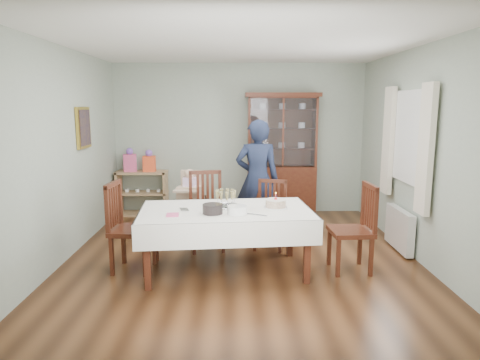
{
  "coord_description": "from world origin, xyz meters",
  "views": [
    {
      "loc": [
        -0.09,
        -5.29,
        1.97
      ],
      "look_at": [
        -0.02,
        0.2,
        1.0
      ],
      "focal_mm": 32.0,
      "sensor_mm": 36.0,
      "label": 1
    }
  ],
  "objects_px": {
    "dining_table": "(226,240)",
    "chair_far_right": "(270,228)",
    "chair_end_left": "(132,244)",
    "woman": "(257,179)",
    "gift_bag_pink": "(130,161)",
    "birthday_cake": "(276,204)",
    "high_chair": "(190,210)",
    "chair_end_right": "(351,245)",
    "chair_far_left": "(207,226)",
    "gift_bag_orange": "(149,162)",
    "china_cabinet": "(282,153)",
    "sideboard": "(143,193)",
    "champagne_tray": "(226,201)"
  },
  "relations": [
    {
      "from": "dining_table",
      "to": "chair_far_right",
      "type": "xyz_separation_m",
      "value": [
        0.59,
        0.85,
        -0.11
      ]
    },
    {
      "from": "chair_end_left",
      "to": "woman",
      "type": "height_order",
      "value": "woman"
    },
    {
      "from": "gift_bag_pink",
      "to": "birthday_cake",
      "type": "bearing_deg",
      "value": -48.18
    },
    {
      "from": "high_chair",
      "to": "chair_end_right",
      "type": "bearing_deg",
      "value": -23.74
    },
    {
      "from": "chair_far_left",
      "to": "gift_bag_orange",
      "type": "bearing_deg",
      "value": 112.4
    },
    {
      "from": "china_cabinet",
      "to": "birthday_cake",
      "type": "height_order",
      "value": "china_cabinet"
    },
    {
      "from": "chair_end_right",
      "to": "birthday_cake",
      "type": "distance_m",
      "value": 1.04
    },
    {
      "from": "dining_table",
      "to": "sideboard",
      "type": "relative_size",
      "value": 2.32
    },
    {
      "from": "chair_far_right",
      "to": "champagne_tray",
      "type": "distance_m",
      "value": 1.08
    },
    {
      "from": "sideboard",
      "to": "high_chair",
      "type": "relative_size",
      "value": 0.87
    },
    {
      "from": "dining_table",
      "to": "sideboard",
      "type": "bearing_deg",
      "value": 120.01
    },
    {
      "from": "dining_table",
      "to": "china_cabinet",
      "type": "relative_size",
      "value": 0.96
    },
    {
      "from": "chair_end_left",
      "to": "chair_end_right",
      "type": "xyz_separation_m",
      "value": [
        2.63,
        -0.05,
        -0.01
      ]
    },
    {
      "from": "chair_far_right",
      "to": "dining_table",
      "type": "bearing_deg",
      "value": -110.55
    },
    {
      "from": "chair_far_right",
      "to": "high_chair",
      "type": "bearing_deg",
      "value": 169.32
    },
    {
      "from": "dining_table",
      "to": "birthday_cake",
      "type": "distance_m",
      "value": 0.73
    },
    {
      "from": "woman",
      "to": "gift_bag_pink",
      "type": "distance_m",
      "value": 2.55
    },
    {
      "from": "china_cabinet",
      "to": "chair_far_right",
      "type": "bearing_deg",
      "value": -100.73
    },
    {
      "from": "gift_bag_orange",
      "to": "dining_table",
      "type": "bearing_deg",
      "value": -62.2
    },
    {
      "from": "china_cabinet",
      "to": "high_chair",
      "type": "xyz_separation_m",
      "value": [
        -1.5,
        -1.29,
        -0.72
      ]
    },
    {
      "from": "chair_end_right",
      "to": "birthday_cake",
      "type": "bearing_deg",
      "value": -96.4
    },
    {
      "from": "chair_end_right",
      "to": "birthday_cake",
      "type": "relative_size",
      "value": 3.78
    },
    {
      "from": "high_chair",
      "to": "china_cabinet",
      "type": "bearing_deg",
      "value": 50.66
    },
    {
      "from": "woman",
      "to": "high_chair",
      "type": "relative_size",
      "value": 1.71
    },
    {
      "from": "chair_end_left",
      "to": "champagne_tray",
      "type": "bearing_deg",
      "value": -80.76
    },
    {
      "from": "chair_far_right",
      "to": "birthday_cake",
      "type": "relative_size",
      "value": 3.36
    },
    {
      "from": "chair_far_left",
      "to": "chair_end_right",
      "type": "bearing_deg",
      "value": -33.9
    },
    {
      "from": "birthday_cake",
      "to": "chair_far_right",
      "type": "bearing_deg",
      "value": 89.75
    },
    {
      "from": "china_cabinet",
      "to": "chair_end_right",
      "type": "height_order",
      "value": "china_cabinet"
    },
    {
      "from": "sideboard",
      "to": "chair_far_left",
      "type": "height_order",
      "value": "chair_far_left"
    },
    {
      "from": "chair_far_right",
      "to": "champagne_tray",
      "type": "height_order",
      "value": "champagne_tray"
    },
    {
      "from": "champagne_tray",
      "to": "gift_bag_pink",
      "type": "height_order",
      "value": "gift_bag_pink"
    },
    {
      "from": "china_cabinet",
      "to": "chair_end_left",
      "type": "relative_size",
      "value": 2.03
    },
    {
      "from": "chair_end_right",
      "to": "woman",
      "type": "distance_m",
      "value": 1.83
    },
    {
      "from": "chair_far_right",
      "to": "high_chair",
      "type": "height_order",
      "value": "high_chair"
    },
    {
      "from": "dining_table",
      "to": "chair_end_right",
      "type": "height_order",
      "value": "chair_end_right"
    },
    {
      "from": "chair_end_right",
      "to": "gift_bag_orange",
      "type": "height_order",
      "value": "gift_bag_orange"
    },
    {
      "from": "champagne_tray",
      "to": "woman",
      "type": "bearing_deg",
      "value": 70.49
    },
    {
      "from": "chair_end_right",
      "to": "birthday_cake",
      "type": "height_order",
      "value": "chair_end_right"
    },
    {
      "from": "sideboard",
      "to": "gift_bag_orange",
      "type": "height_order",
      "value": "gift_bag_orange"
    },
    {
      "from": "gift_bag_orange",
      "to": "woman",
      "type": "bearing_deg",
      "value": -34.86
    },
    {
      "from": "china_cabinet",
      "to": "gift_bag_orange",
      "type": "distance_m",
      "value": 2.36
    },
    {
      "from": "chair_end_left",
      "to": "gift_bag_pink",
      "type": "distance_m",
      "value": 2.78
    },
    {
      "from": "champagne_tray",
      "to": "birthday_cake",
      "type": "bearing_deg",
      "value": -6.67
    },
    {
      "from": "chair_far_left",
      "to": "gift_bag_orange",
      "type": "relative_size",
      "value": 2.73
    },
    {
      "from": "woman",
      "to": "chair_end_left",
      "type": "bearing_deg",
      "value": 39.67
    },
    {
      "from": "chair_end_left",
      "to": "champagne_tray",
      "type": "xyz_separation_m",
      "value": [
        1.13,
        0.07,
        0.51
      ]
    },
    {
      "from": "chair_end_left",
      "to": "chair_end_right",
      "type": "height_order",
      "value": "chair_end_left"
    },
    {
      "from": "dining_table",
      "to": "woman",
      "type": "bearing_deg",
      "value": 72.33
    },
    {
      "from": "chair_far_right",
      "to": "chair_end_right",
      "type": "height_order",
      "value": "chair_end_right"
    }
  ]
}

